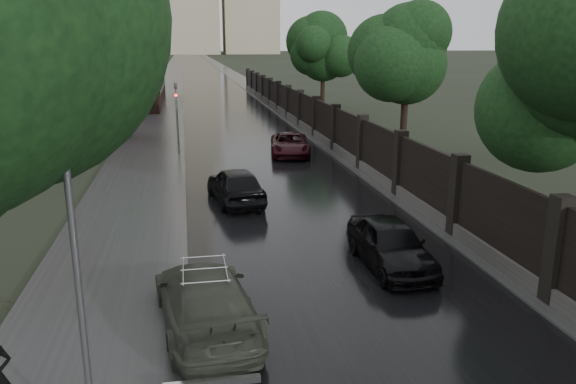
{
  "coord_description": "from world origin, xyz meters",
  "views": [
    {
      "loc": [
        -3.84,
        -6.01,
        6.1
      ],
      "look_at": [
        -0.76,
        10.88,
        1.5
      ],
      "focal_mm": 35.0,
      "sensor_mm": 36.0,
      "label": 1
    }
  ],
  "objects": [
    {
      "name": "road",
      "position": [
        0.0,
        190.0,
        0.01
      ],
      "size": [
        8.0,
        420.0,
        0.02
      ],
      "primitive_type": "cube",
      "color": "black",
      "rests_on": "ground"
    },
    {
      "name": "sidewalk_left",
      "position": [
        -6.0,
        190.0,
        0.08
      ],
      "size": [
        4.0,
        420.0,
        0.16
      ],
      "primitive_type": "cube",
      "color": "#2D2D2D",
      "rests_on": "ground"
    },
    {
      "name": "verge_right",
      "position": [
        5.5,
        190.0,
        0.04
      ],
      "size": [
        3.0,
        420.0,
        0.08
      ],
      "primitive_type": "cube",
      "color": "#2D2D2D",
      "rests_on": "ground"
    },
    {
      "name": "fence_right",
      "position": [
        4.6,
        32.01,
        1.01
      ],
      "size": [
        0.45,
        75.72,
        2.7
      ],
      "color": "#383533",
      "rests_on": "ground"
    },
    {
      "name": "tree_left_far",
      "position": [
        -8.0,
        30.0,
        5.24
      ],
      "size": [
        4.25,
        4.25,
        7.39
      ],
      "color": "black",
      "rests_on": "ground"
    },
    {
      "name": "tree_right_b",
      "position": [
        7.5,
        22.0,
        4.95
      ],
      "size": [
        4.08,
        4.08,
        7.01
      ],
      "color": "black",
      "rests_on": "ground"
    },
    {
      "name": "tree_right_c",
      "position": [
        7.5,
        40.0,
        4.95
      ],
      "size": [
        4.08,
        4.08,
        7.01
      ],
      "color": "black",
      "rests_on": "ground"
    },
    {
      "name": "lamp_post",
      "position": [
        -5.4,
        1.5,
        2.67
      ],
      "size": [
        0.25,
        0.12,
        5.11
      ],
      "color": "#59595E",
      "rests_on": "ground"
    },
    {
      "name": "traffic_light",
      "position": [
        -4.3,
        24.99,
        2.4
      ],
      "size": [
        0.16,
        0.32,
        4.0
      ],
      "color": "#59595E",
      "rests_on": "ground"
    },
    {
      "name": "volga_sedan",
      "position": [
        -3.6,
        5.25,
        0.69
      ],
      "size": [
        2.45,
        4.92,
        1.37
      ],
      "primitive_type": "imported",
      "rotation": [
        0.0,
        0.0,
        3.26
      ],
      "color": "#3B4134",
      "rests_on": "ground"
    },
    {
      "name": "hatchback_left",
      "position": [
        -2.05,
        15.18,
        0.71
      ],
      "size": [
        2.24,
        4.37,
        1.43
      ],
      "primitive_type": "imported",
      "rotation": [
        0.0,
        0.0,
        3.28
      ],
      "color": "black",
      "rests_on": "ground"
    },
    {
      "name": "car_right_near",
      "position": [
        1.6,
        7.9,
        0.68
      ],
      "size": [
        1.7,
        4.01,
        1.35
      ],
      "primitive_type": "imported",
      "rotation": [
        0.0,
        0.0,
        0.03
      ],
      "color": "black",
      "rests_on": "ground"
    },
    {
      "name": "car_right_far",
      "position": [
        1.78,
        24.15,
        0.62
      ],
      "size": [
        2.64,
        4.7,
        1.24
      ],
      "primitive_type": "imported",
      "rotation": [
        0.0,
        0.0,
        -0.13
      ],
      "color": "black",
      "rests_on": "ground"
    }
  ]
}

